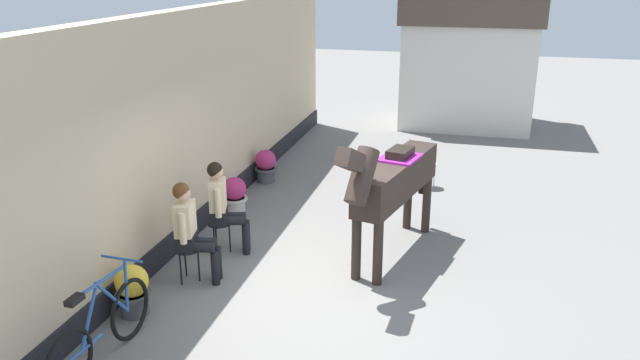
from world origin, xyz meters
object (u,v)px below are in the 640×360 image
at_px(spare_stool_white, 428,167).
at_px(leaning_bicycle, 102,331).
at_px(flower_planter_inner_far, 235,195).
at_px(flower_planter_nearest, 132,289).
at_px(flower_planter_farthest, 266,165).
at_px(seated_visitor_near, 190,227).
at_px(seated_visitor_far, 223,203).
at_px(saddled_horse_center, 393,181).

bearing_deg(spare_stool_white, leaning_bicycle, -113.53).
distance_m(flower_planter_inner_far, spare_stool_white, 3.71).
relative_size(flower_planter_nearest, spare_stool_white, 1.39).
distance_m(flower_planter_nearest, flower_planter_farthest, 4.98).
relative_size(leaning_bicycle, spare_stool_white, 3.83).
bearing_deg(seated_visitor_near, seated_visitor_far, 85.99).
distance_m(saddled_horse_center, leaning_bicycle, 4.24).
bearing_deg(flower_planter_nearest, spare_stool_white, 61.12).
bearing_deg(saddled_horse_center, flower_planter_farthest, 136.79).
bearing_deg(leaning_bicycle, saddled_horse_center, 52.21).
bearing_deg(saddled_horse_center, flower_planter_inner_far, 160.56).
bearing_deg(seated_visitor_far, flower_planter_farthest, 98.11).
height_order(seated_visitor_near, seated_visitor_far, same).
bearing_deg(seated_visitor_far, flower_planter_inner_far, 106.13).
bearing_deg(seated_visitor_near, flower_planter_inner_far, 98.54).
relative_size(flower_planter_inner_far, flower_planter_farthest, 1.00).
distance_m(flower_planter_inner_far, flower_planter_farthest, 1.66).
xyz_separation_m(seated_visitor_near, saddled_horse_center, (2.43, 1.39, 0.38)).
height_order(saddled_horse_center, leaning_bicycle, saddled_horse_center).
bearing_deg(flower_planter_nearest, flower_planter_inner_far, 90.37).
bearing_deg(leaning_bicycle, flower_planter_inner_far, 93.11).
bearing_deg(seated_visitor_far, saddled_horse_center, 11.20).
xyz_separation_m(seated_visitor_far, leaning_bicycle, (-0.19, -2.83, -0.38)).
relative_size(saddled_horse_center, flower_planter_nearest, 4.60).
bearing_deg(flower_planter_inner_far, spare_stool_white, 35.21).
relative_size(saddled_horse_center, leaning_bicycle, 1.67).
relative_size(flower_planter_farthest, spare_stool_white, 1.39).
distance_m(flower_planter_nearest, leaning_bicycle, 0.99).
distance_m(seated_visitor_far, saddled_horse_center, 2.45).
relative_size(seated_visitor_far, spare_stool_white, 3.02).
relative_size(saddled_horse_center, flower_planter_inner_far, 4.60).
height_order(seated_visitor_far, spare_stool_white, seated_visitor_far).
height_order(seated_visitor_far, flower_planter_inner_far, seated_visitor_far).
bearing_deg(seated_visitor_far, flower_planter_nearest, -102.10).
relative_size(saddled_horse_center, spare_stool_white, 6.40).
height_order(seated_visitor_near, flower_planter_inner_far, seated_visitor_near).
distance_m(leaning_bicycle, spare_stool_white, 7.00).
xyz_separation_m(flower_planter_nearest, flower_planter_inner_far, (-0.02, 3.32, 0.00)).
xyz_separation_m(seated_visitor_far, flower_planter_farthest, (-0.44, 3.11, -0.44)).
height_order(flower_planter_inner_far, leaning_bicycle, leaning_bicycle).
xyz_separation_m(saddled_horse_center, leaning_bicycle, (-2.56, -3.30, -0.76)).
height_order(flower_planter_farthest, leaning_bicycle, leaning_bicycle).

